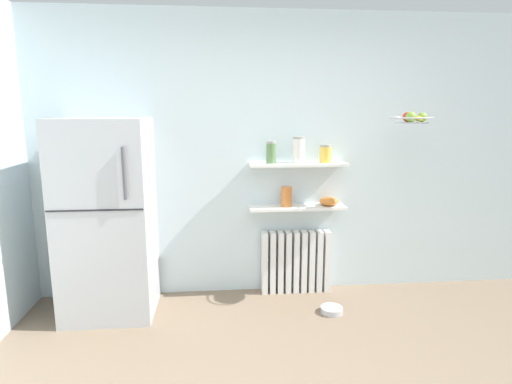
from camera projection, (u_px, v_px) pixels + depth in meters
name	position (u px, v px, depth m)	size (l,w,h in m)	color
back_wall	(274.00, 156.00, 3.94)	(7.04, 0.10, 2.60)	silver
refrigerator	(107.00, 218.00, 3.52)	(0.73, 0.69, 1.66)	#B7BABF
radiator	(296.00, 262.00, 4.02)	(0.65, 0.12, 0.60)	white
wall_shelf_lower	(297.00, 207.00, 3.89)	(0.89, 0.22, 0.03)	white
wall_shelf_upper	(298.00, 164.00, 3.81)	(0.89, 0.22, 0.03)	white
storage_jar_0	(271.00, 152.00, 3.77)	(0.09, 0.09, 0.20)	#5B7F4C
storage_jar_1	(298.00, 150.00, 3.78)	(0.11, 0.11, 0.24)	silver
storage_jar_2	(325.00, 154.00, 3.81)	(0.10, 0.10, 0.16)	yellow
vase	(286.00, 197.00, 3.86)	(0.10, 0.10, 0.18)	#CC7033
shelf_bowl	(329.00, 201.00, 3.90)	(0.17, 0.17, 0.08)	orange
pet_food_bowl	(332.00, 310.00, 3.63)	(0.19, 0.19, 0.05)	#B7B7BC
hanging_fruit_basket	(413.00, 118.00, 3.54)	(0.35, 0.35, 0.10)	#B2B2B7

